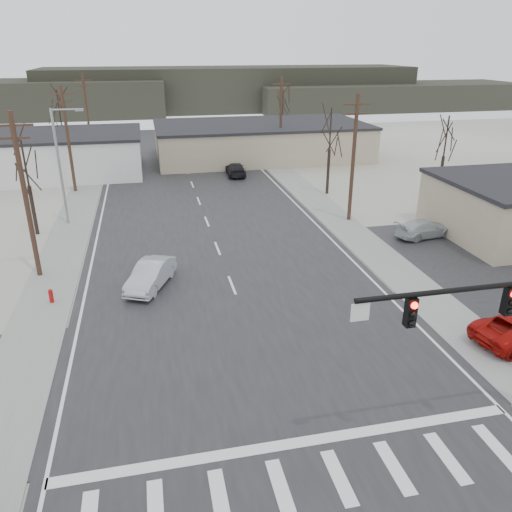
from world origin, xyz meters
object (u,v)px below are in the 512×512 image
at_px(car_parked_silver, 424,229).
at_px(car_far_b, 184,151).
at_px(fire_hydrant, 51,296).
at_px(sedan_crossing, 151,275).
at_px(car_far_a, 236,169).

bearing_deg(car_parked_silver, car_far_b, 13.98).
distance_m(fire_hydrant, sedan_crossing, 5.56).
relative_size(car_far_a, car_far_b, 1.08).
xyz_separation_m(fire_hydrant, car_far_b, (10.57, 38.36, 0.34)).
height_order(sedan_crossing, car_far_b, sedan_crossing).
height_order(car_far_a, car_far_b, car_far_b).
height_order(fire_hydrant, car_far_b, car_far_b).
xyz_separation_m(sedan_crossing, car_parked_silver, (20.13, 4.14, -0.11)).
distance_m(fire_hydrant, car_far_a, 30.98).
xyz_separation_m(car_far_a, car_far_b, (-4.72, 11.42, 0.06)).
bearing_deg(fire_hydrant, car_parked_silver, 11.05).
height_order(fire_hydrant, sedan_crossing, sedan_crossing).
xyz_separation_m(fire_hydrant, sedan_crossing, (5.49, 0.86, 0.35)).
xyz_separation_m(sedan_crossing, car_far_a, (9.80, 26.09, -0.07)).
distance_m(sedan_crossing, car_parked_silver, 20.55).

